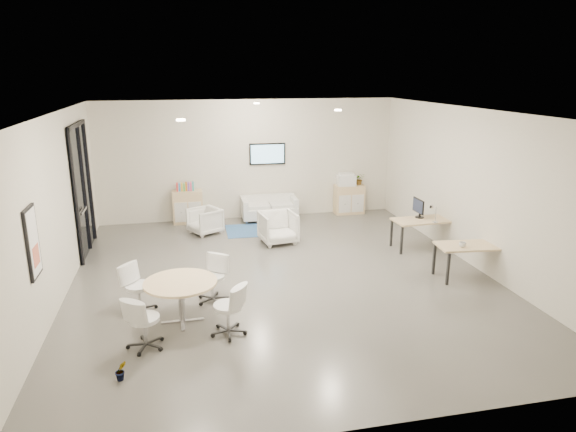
{
  "coord_description": "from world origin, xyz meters",
  "views": [
    {
      "loc": [
        -1.88,
        -9.14,
        3.9
      ],
      "look_at": [
        0.19,
        0.4,
        1.14
      ],
      "focal_mm": 32.0,
      "sensor_mm": 36.0,
      "label": 1
    }
  ],
  "objects_px": {
    "sideboard_right": "(349,199)",
    "armchair_right": "(278,226)",
    "sideboard_left": "(188,207)",
    "armchair_left": "(205,220)",
    "desk_front": "(470,248)",
    "round_table": "(181,286)",
    "loveseat": "(269,209)",
    "desk_rear": "(422,222)"
  },
  "relations": [
    {
      "from": "armchair_left",
      "to": "desk_rear",
      "type": "bearing_deg",
      "value": 37.4
    },
    {
      "from": "sideboard_right",
      "to": "armchair_right",
      "type": "height_order",
      "value": "sideboard_right"
    },
    {
      "from": "armchair_right",
      "to": "desk_front",
      "type": "height_order",
      "value": "armchair_right"
    },
    {
      "from": "sideboard_left",
      "to": "armchair_left",
      "type": "xyz_separation_m",
      "value": [
        0.39,
        -1.02,
        -0.08
      ]
    },
    {
      "from": "armchair_left",
      "to": "round_table",
      "type": "xyz_separation_m",
      "value": [
        -0.64,
        -4.69,
        0.27
      ]
    },
    {
      "from": "sideboard_right",
      "to": "loveseat",
      "type": "relative_size",
      "value": 0.55
    },
    {
      "from": "loveseat",
      "to": "desk_rear",
      "type": "height_order",
      "value": "desk_rear"
    },
    {
      "from": "sideboard_left",
      "to": "sideboard_right",
      "type": "xyz_separation_m",
      "value": [
        4.5,
        0.0,
        -0.03
      ]
    },
    {
      "from": "desk_front",
      "to": "round_table",
      "type": "distance_m",
      "value": 5.57
    },
    {
      "from": "sideboard_right",
      "to": "round_table",
      "type": "xyz_separation_m",
      "value": [
        -4.76,
        -5.72,
        0.21
      ]
    },
    {
      "from": "armchair_left",
      "to": "desk_front",
      "type": "xyz_separation_m",
      "value": [
        4.87,
        -3.96,
        0.24
      ]
    },
    {
      "from": "armchair_right",
      "to": "desk_front",
      "type": "relative_size",
      "value": 0.61
    },
    {
      "from": "loveseat",
      "to": "armchair_left",
      "type": "distance_m",
      "value": 1.99
    },
    {
      "from": "loveseat",
      "to": "round_table",
      "type": "bearing_deg",
      "value": -112.52
    },
    {
      "from": "sideboard_right",
      "to": "armchair_right",
      "type": "xyz_separation_m",
      "value": [
        -2.47,
        -2.14,
        -0.0
      ]
    },
    {
      "from": "sideboard_left",
      "to": "desk_rear",
      "type": "xyz_separation_m",
      "value": [
        5.14,
        -3.21,
        0.18
      ]
    },
    {
      "from": "sideboard_right",
      "to": "armchair_right",
      "type": "bearing_deg",
      "value": -139.2
    },
    {
      "from": "sideboard_left",
      "to": "desk_rear",
      "type": "distance_m",
      "value": 6.06
    },
    {
      "from": "sideboard_left",
      "to": "armchair_left",
      "type": "bearing_deg",
      "value": -69.34
    },
    {
      "from": "sideboard_right",
      "to": "round_table",
      "type": "bearing_deg",
      "value": -129.75
    },
    {
      "from": "armchair_right",
      "to": "round_table",
      "type": "height_order",
      "value": "armchair_right"
    },
    {
      "from": "sideboard_left",
      "to": "desk_rear",
      "type": "relative_size",
      "value": 0.65
    },
    {
      "from": "sideboard_left",
      "to": "armchair_right",
      "type": "relative_size",
      "value": 1.08
    },
    {
      "from": "desk_rear",
      "to": "round_table",
      "type": "bearing_deg",
      "value": -157.86
    },
    {
      "from": "armchair_right",
      "to": "sideboard_right",
      "type": "bearing_deg",
      "value": 32.99
    },
    {
      "from": "sideboard_right",
      "to": "loveseat",
      "type": "distance_m",
      "value": 2.34
    },
    {
      "from": "sideboard_left",
      "to": "armchair_left",
      "type": "relative_size",
      "value": 1.24
    },
    {
      "from": "desk_rear",
      "to": "armchair_left",
      "type": "bearing_deg",
      "value": 152.49
    },
    {
      "from": "loveseat",
      "to": "round_table",
      "type": "xyz_separation_m",
      "value": [
        -2.43,
        -5.57,
        0.32
      ]
    },
    {
      "from": "sideboard_right",
      "to": "armchair_left",
      "type": "height_order",
      "value": "sideboard_right"
    },
    {
      "from": "armchair_left",
      "to": "desk_front",
      "type": "bearing_deg",
      "value": 22.98
    },
    {
      "from": "desk_front",
      "to": "armchair_right",
      "type": "bearing_deg",
      "value": 144.24
    },
    {
      "from": "sideboard_left",
      "to": "armchair_left",
      "type": "height_order",
      "value": "sideboard_left"
    },
    {
      "from": "armchair_left",
      "to": "armchair_right",
      "type": "relative_size",
      "value": 0.87
    },
    {
      "from": "sideboard_right",
      "to": "desk_rear",
      "type": "relative_size",
      "value": 0.61
    },
    {
      "from": "armchair_right",
      "to": "round_table",
      "type": "xyz_separation_m",
      "value": [
        -2.28,
        -3.59,
        0.21
      ]
    },
    {
      "from": "desk_rear",
      "to": "desk_front",
      "type": "height_order",
      "value": "desk_rear"
    },
    {
      "from": "armchair_left",
      "to": "desk_rear",
      "type": "xyz_separation_m",
      "value": [
        4.75,
        -2.18,
        0.26
      ]
    },
    {
      "from": "armchair_left",
      "to": "armchair_right",
      "type": "distance_m",
      "value": 1.98
    },
    {
      "from": "sideboard_right",
      "to": "loveseat",
      "type": "height_order",
      "value": "sideboard_right"
    },
    {
      "from": "desk_rear",
      "to": "round_table",
      "type": "height_order",
      "value": "round_table"
    },
    {
      "from": "sideboard_right",
      "to": "desk_front",
      "type": "relative_size",
      "value": 0.62
    }
  ]
}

